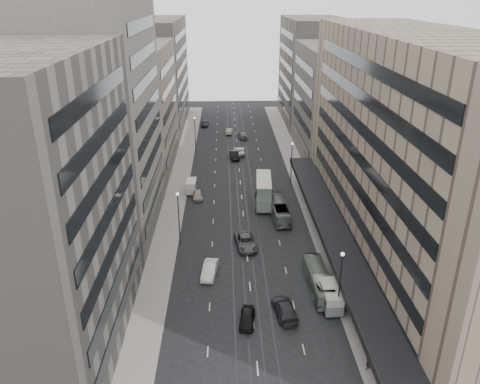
{
  "coord_description": "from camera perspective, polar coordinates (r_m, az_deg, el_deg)",
  "views": [
    {
      "loc": [
        -2.94,
        -48.51,
        34.35
      ],
      "look_at": [
        -0.74,
        16.49,
        6.36
      ],
      "focal_mm": 35.0,
      "sensor_mm": 36.0,
      "label": 1
    }
  ],
  "objects": [
    {
      "name": "bus_far",
      "position": [
        77.01,
        4.76,
        -2.14
      ],
      "size": [
        2.85,
        10.13,
        2.79
      ],
      "primitive_type": "imported",
      "rotation": [
        0.0,
        0.0,
        3.19
      ],
      "color": "gray",
      "rests_on": "ground"
    },
    {
      "name": "sidewalk_left",
      "position": [
        93.03,
        -7.39,
        1.46
      ],
      "size": [
        4.0,
        125.0,
        0.15
      ],
      "primitive_type": "cube",
      "color": "gray",
      "rests_on": "ground"
    },
    {
      "name": "sedan_0",
      "position": [
        54.2,
        0.88,
        -15.1
      ],
      "size": [
        2.14,
        4.27,
        1.4
      ],
      "primitive_type": "imported",
      "rotation": [
        0.0,
        0.0,
        -0.12
      ],
      "color": "black",
      "rests_on": "ground"
    },
    {
      "name": "building_right_far",
      "position": [
        134.33,
        8.84,
        14.31
      ],
      "size": [
        15.0,
        32.0,
        28.0
      ],
      "primitive_type": "cube",
      "color": "slate",
      "rests_on": "ground"
    },
    {
      "name": "sedan_9",
      "position": [
        123.21,
        -1.35,
        7.43
      ],
      "size": [
        1.77,
        4.43,
        1.43
      ],
      "primitive_type": "imported",
      "rotation": [
        0.0,
        0.0,
        3.08
      ],
      "color": "#ADA08F",
      "rests_on": "ground"
    },
    {
      "name": "department_store",
      "position": [
        64.53,
        20.43,
        4.29
      ],
      "size": [
        19.2,
        60.0,
        30.0
      ],
      "color": "#786757",
      "rests_on": "ground"
    },
    {
      "name": "building_left_a",
      "position": [
        48.58,
        -24.23,
        -2.38
      ],
      "size": [
        15.0,
        28.0,
        30.0
      ],
      "primitive_type": "cube",
      "color": "slate",
      "rests_on": "ground"
    },
    {
      "name": "double_decker",
      "position": [
        80.93,
        2.9,
        0.18
      ],
      "size": [
        3.22,
        9.06,
        4.88
      ],
      "rotation": [
        0.0,
        0.0,
        -0.06
      ],
      "color": "slate",
      "rests_on": "ground"
    },
    {
      "name": "sedan_4",
      "position": [
        84.15,
        -5.21,
        -0.38
      ],
      "size": [
        2.11,
        4.31,
        1.42
      ],
      "primitive_type": "imported",
      "rotation": [
        0.0,
        0.0,
        0.11
      ],
      "color": "#AFA491",
      "rests_on": "ground"
    },
    {
      "name": "building_left_d",
      "position": [
        130.45,
        -10.41,
        13.94
      ],
      "size": [
        15.0,
        38.0,
        28.0
      ],
      "primitive_type": "cube",
      "color": "slate",
      "rests_on": "ground"
    },
    {
      "name": "sedan_7",
      "position": [
        119.51,
        0.34,
        6.94
      ],
      "size": [
        2.3,
        5.04,
        1.43
      ],
      "primitive_type": "imported",
      "rotation": [
        0.0,
        0.0,
        3.2
      ],
      "color": "slate",
      "rests_on": "ground"
    },
    {
      "name": "bus_near",
      "position": [
        59.8,
        9.58,
        -10.56
      ],
      "size": [
        2.55,
        9.91,
        2.74
      ],
      "primitive_type": "imported",
      "rotation": [
        0.0,
        0.0,
        3.17
      ],
      "color": "gray",
      "rests_on": "ground"
    },
    {
      "name": "lamp_left_far",
      "position": [
        107.75,
        -5.51,
        7.48
      ],
      "size": [
        0.44,
        0.44,
        8.32
      ],
      "color": "#262628",
      "rests_on": "ground"
    },
    {
      "name": "ground",
      "position": [
        59.51,
        1.27,
        -11.98
      ],
      "size": [
        220.0,
        220.0,
        0.0
      ],
      "primitive_type": "plane",
      "color": "black",
      "rests_on": "ground"
    },
    {
      "name": "sidewalk_right",
      "position": [
        93.78,
        7.37,
        1.65
      ],
      "size": [
        4.0,
        125.0,
        0.15
      ],
      "primitive_type": "cube",
      "color": "gray",
      "rests_on": "ground"
    },
    {
      "name": "pedestrian",
      "position": [
        50.1,
        15.44,
        -19.23
      ],
      "size": [
        0.89,
        0.8,
        2.03
      ],
      "primitive_type": "imported",
      "rotation": [
        0.0,
        0.0,
        3.67
      ],
      "color": "black",
      "rests_on": "sidewalk_right"
    },
    {
      "name": "building_left_c",
      "position": [
        98.76,
        -12.92,
        9.92
      ],
      "size": [
        15.0,
        28.0,
        25.0
      ],
      "primitive_type": "cube",
      "color": "#726359",
      "rests_on": "ground"
    },
    {
      "name": "sedan_8",
      "position": [
        130.8,
        -4.32,
        8.36
      ],
      "size": [
        2.05,
        4.83,
        1.63
      ],
      "primitive_type": "imported",
      "rotation": [
        0.0,
        0.0,
        -0.03
      ],
      "color": "#28272A",
      "rests_on": "ground"
    },
    {
      "name": "panel_van",
      "position": [
        86.62,
        -5.94,
        0.75
      ],
      "size": [
        1.98,
        3.88,
        2.42
      ],
      "rotation": [
        0.0,
        0.0,
        -0.03
      ],
      "color": "beige",
      "rests_on": "ground"
    },
    {
      "name": "building_left_b",
      "position": [
        72.13,
        -16.98,
        8.36
      ],
      "size": [
        15.0,
        26.0,
        34.0
      ],
      "primitive_type": "cube",
      "color": "#504B45",
      "rests_on": "ground"
    },
    {
      "name": "sedan_1",
      "position": [
        62.14,
        -3.73,
        -9.44
      ],
      "size": [
        2.35,
        5.08,
        1.61
      ],
      "primitive_type": "imported",
      "rotation": [
        0.0,
        0.0,
        -0.13
      ],
      "color": "white",
      "rests_on": "ground"
    },
    {
      "name": "vw_microbus",
      "position": [
        57.1,
        10.96,
        -12.38
      ],
      "size": [
        2.33,
        4.91,
        2.63
      ],
      "rotation": [
        0.0,
        0.0,
        0.02
      ],
      "color": "slate",
      "rests_on": "ground"
    },
    {
      "name": "sedan_2",
      "position": [
        68.36,
        0.7,
        -6.09
      ],
      "size": [
        3.48,
        6.2,
        1.64
      ],
      "primitive_type": "imported",
      "rotation": [
        0.0,
        0.0,
        0.13
      ],
      "color": "#4F5052",
      "rests_on": "ground"
    },
    {
      "name": "lamp_right_near",
      "position": [
        53.87,
        12.14,
        -10.06
      ],
      "size": [
        0.44,
        0.44,
        8.32
      ],
      "color": "#262628",
      "rests_on": "ground"
    },
    {
      "name": "building_right_mid",
      "position": [
        105.82,
        11.66,
        10.62
      ],
      "size": [
        15.0,
        28.0,
        24.0
      ],
      "primitive_type": "cube",
      "color": "#504B45",
      "rests_on": "ground"
    },
    {
      "name": "lamp_left_near",
      "position": [
        67.5,
        -7.5,
        -2.51
      ],
      "size": [
        0.44,
        0.44,
        8.32
      ],
      "color": "#262628",
      "rests_on": "ground"
    },
    {
      "name": "lamp_right_far",
      "position": [
        89.35,
        6.32,
        4.1
      ],
      "size": [
        0.44,
        0.44,
        8.32
      ],
      "color": "#262628",
      "rests_on": "ground"
    },
    {
      "name": "sedan_6",
      "position": [
        107.19,
        -0.14,
        5.03
      ],
      "size": [
        2.65,
        5.58,
        1.54
      ],
      "primitive_type": "imported",
      "rotation": [
        0.0,
        0.0,
        3.12
      ],
      "color": "white",
      "rests_on": "ground"
    },
    {
      "name": "sedan_3",
      "position": [
        55.57,
        5.47,
        -13.98
      ],
      "size": [
        2.92,
        5.74,
        1.6
      ],
      "primitive_type": "imported",
      "rotation": [
        0.0,
        0.0,
        3.27
      ],
      "color": "#232325",
      "rests_on": "ground"
    },
    {
      "name": "sedan_5",
      "position": [
        104.12,
        -0.72,
        4.5
      ],
      "size": [
        2.3,
        5.23,
        1.67
      ],
      "primitive_type": "imported",
      "rotation": [
        0.0,
        0.0,
        0.11
      ],
      "color": "black",
      "rests_on": "ground"
    }
  ]
}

